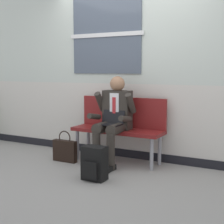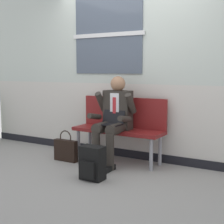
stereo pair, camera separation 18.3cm
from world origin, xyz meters
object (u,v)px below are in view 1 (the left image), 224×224
Objects in this scene: handbag at (65,150)px; person_seated at (113,118)px; bench_with_person at (120,124)px; backpack at (94,164)px.

person_seated is at bearing 18.37° from handbag.
backpack is (0.12, -0.92, -0.34)m from bench_with_person.
person_seated is (0.00, -0.20, 0.11)m from bench_with_person.
person_seated reaches higher than handbag.
handbag is at bearing 148.42° from backpack.
bench_with_person reaches higher than backpack.
backpack is at bearing -80.11° from person_seated.
bench_with_person reaches higher than handbag.
bench_with_person is 0.88m from handbag.
bench_with_person is 2.95× the size of handbag.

